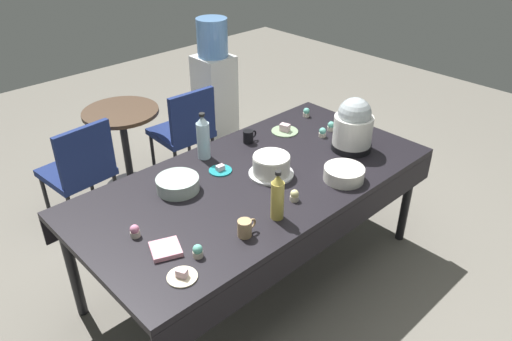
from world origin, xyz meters
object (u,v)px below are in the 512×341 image
cupcake_rose (306,112)px  coffee_mug_tan (245,228)px  dessert_plate_teal (220,170)px  cupcake_berry (198,251)px  dessert_plate_sage (285,130)px  dessert_plate_cream (182,276)px  round_cafe_table (124,135)px  ceramic_snack_bowl (344,174)px  potluck_table (256,186)px  soda_bottle_water (203,137)px  soda_bottle_ginger_ale (277,197)px  maroon_chair_right (185,128)px  cupcake_lemon (294,196)px  frosted_layer_cake (271,166)px  cupcake_vanilla (331,126)px  glass_salad_bowl (178,184)px  cupcake_cocoa (135,231)px  water_cooler (215,88)px  maroon_chair_left (80,168)px  cupcake_mint (323,133)px  coffee_mug_black (249,137)px  slow_cooker (353,126)px

cupcake_rose → coffee_mug_tan: size_ratio=0.60×
dessert_plate_teal → cupcake_berry: size_ratio=2.10×
dessert_plate_sage → cupcake_berry: bearing=-153.3°
dessert_plate_cream → round_cafe_table: dessert_plate_cream is taller
ceramic_snack_bowl → cupcake_berry: ceramic_snack_bowl is taller
potluck_table → soda_bottle_water: (-0.07, 0.41, 0.21)m
soda_bottle_ginger_ale → maroon_chair_right: bearing=70.3°
soda_bottle_water → cupcake_lemon: bearing=-85.4°
frosted_layer_cake → cupcake_vanilla: size_ratio=4.07×
glass_salad_bowl → cupcake_cocoa: 0.45m
dessert_plate_teal → dessert_plate_sage: bearing=8.5°
dessert_plate_sage → dessert_plate_teal: (-0.68, -0.10, -0.01)m
cupcake_cocoa → round_cafe_table: 1.71m
frosted_layer_cake → water_cooler: water_cooler is taller
potluck_table → soda_bottle_water: bearing=99.5°
glass_salad_bowl → dessert_plate_teal: glass_salad_bowl is taller
cupcake_rose → maroon_chair_left: 1.71m
dessert_plate_teal → round_cafe_table: size_ratio=0.20×
dessert_plate_teal → maroon_chair_right: (0.50, 1.07, -0.27)m
coffee_mug_tan → maroon_chair_right: maroon_chair_right is taller
cupcake_mint → water_cooler: size_ratio=0.05×
soda_bottle_ginger_ale → water_cooler: water_cooler is taller
cupcake_rose → coffee_mug_tan: (-1.30, -0.74, 0.01)m
frosted_layer_cake → cupcake_vanilla: (0.73, 0.13, -0.03)m
frosted_layer_cake → water_cooler: (0.91, 1.66, -0.22)m
cupcake_cocoa → coffee_mug_black: size_ratio=0.62×
soda_bottle_ginger_ale → coffee_mug_tan: bearing=179.0°
slow_cooker → maroon_chair_left: slow_cooker is taller
slow_cooker → dessert_plate_sage: slow_cooker is taller
cupcake_mint → round_cafe_table: cupcake_mint is taller
glass_salad_bowl → dessert_plate_teal: 0.31m
dessert_plate_teal → cupcake_cocoa: size_ratio=2.10×
cupcake_lemon → maroon_chair_left: size_ratio=0.08×
dessert_plate_teal → cupcake_cocoa: bearing=-164.8°
cupcake_rose → water_cooler: bearing=84.5°
ceramic_snack_bowl → soda_bottle_water: (-0.43, 0.78, 0.10)m
dessert_plate_sage → cupcake_berry: (-1.26, -0.63, 0.02)m
dessert_plate_sage → cupcake_mint: 0.27m
glass_salad_bowl → soda_bottle_water: 0.41m
dessert_plate_sage → dessert_plate_teal: 0.69m
dessert_plate_sage → dessert_plate_teal: dessert_plate_sage is taller
dessert_plate_teal → slow_cooker: bearing=-24.8°
soda_bottle_ginger_ale → dessert_plate_cream: bearing=-177.7°
ceramic_snack_bowl → cupcake_rose: size_ratio=3.58×
soda_bottle_water → coffee_mug_black: (0.35, -0.04, -0.10)m
slow_cooker → cupcake_berry: bearing=-173.6°
ceramic_snack_bowl → cupcake_rose: (0.52, 0.75, -0.01)m
cupcake_lemon → cupcake_cocoa: bearing=157.7°
cupcake_rose → coffee_mug_tan: bearing=-150.4°
maroon_chair_right → cupcake_mint: bearing=-75.6°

